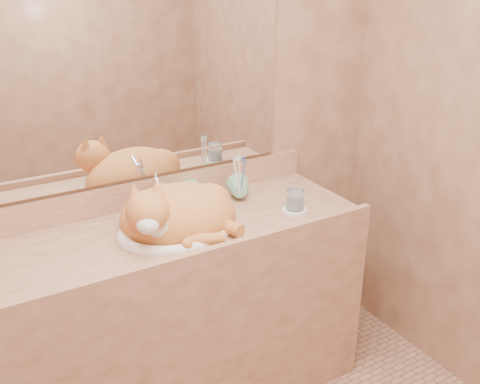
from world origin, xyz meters
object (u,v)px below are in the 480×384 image
vanity_counter (174,320)px  sink_basin (176,214)px  cat (175,212)px  toothbrush_cup (240,193)px  water_glass (295,199)px  soap_dispenser (195,187)px

vanity_counter → sink_basin: size_ratio=3.47×
cat → toothbrush_cup: 0.37m
vanity_counter → water_glass: bearing=-11.3°
sink_basin → cat: 0.01m
toothbrush_cup → vanity_counter: bearing=-167.6°
vanity_counter → water_glass: size_ratio=18.21×
toothbrush_cup → water_glass: (0.16, -0.19, 0.01)m
vanity_counter → soap_dispenser: (0.19, 0.15, 0.52)m
soap_dispenser → water_glass: (0.34, -0.25, -0.04)m
sink_basin → cat: (-0.00, -0.00, 0.01)m
sink_basin → soap_dispenser: soap_dispenser is taller
vanity_counter → sink_basin: sink_basin is taller
sink_basin → cat: bearing=-179.5°
cat → toothbrush_cup: size_ratio=4.43×
sink_basin → cat: size_ratio=1.00×
vanity_counter → water_glass: 0.72m
water_glass → vanity_counter: bearing=168.7°
sink_basin → water_glass: size_ratio=5.24×
sink_basin → toothbrush_cup: size_ratio=4.41×
water_glass → sink_basin: bearing=170.3°
soap_dispenser → water_glass: soap_dispenser is taller
sink_basin → soap_dispenser: bearing=37.1°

